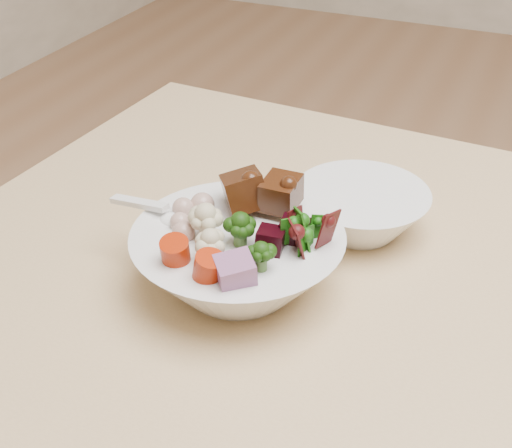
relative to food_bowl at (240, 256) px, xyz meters
name	(u,v)px	position (x,y,z in m)	size (l,w,h in m)	color
food_bowl	(240,256)	(0.00, 0.00, 0.00)	(0.21, 0.21, 0.11)	white
soup_spoon	(167,216)	(-0.08, 0.00, 0.03)	(0.10, 0.04, 0.02)	white
side_bowl	(360,211)	(0.08, 0.14, -0.01)	(0.15, 0.15, 0.05)	white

